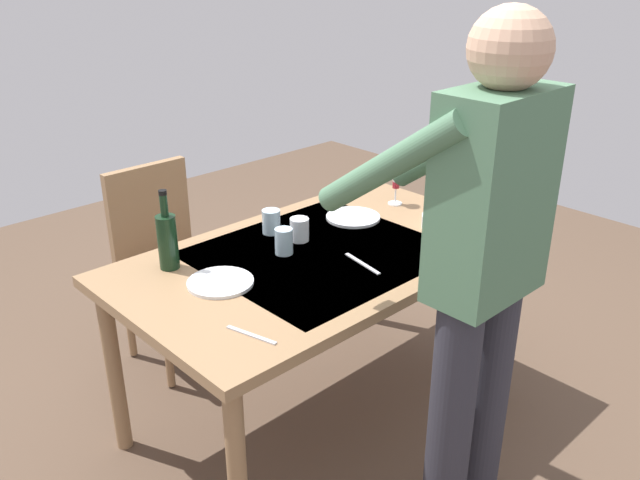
# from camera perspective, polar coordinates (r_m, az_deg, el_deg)

# --- Properties ---
(ground_plane) EXTENTS (6.00, 6.00, 0.00)m
(ground_plane) POSITION_cam_1_polar(r_m,az_deg,el_deg) (2.92, 0.00, -14.51)
(ground_plane) COLOR brown
(dining_table) EXTENTS (1.55, 0.91, 0.75)m
(dining_table) POSITION_cam_1_polar(r_m,az_deg,el_deg) (2.55, 0.00, -2.56)
(dining_table) COLOR #93704C
(dining_table) RESTS_ON ground_plane
(chair_near) EXTENTS (0.40, 0.40, 0.91)m
(chair_near) POSITION_cam_1_polar(r_m,az_deg,el_deg) (3.12, -13.25, -0.99)
(chair_near) COLOR brown
(chair_near) RESTS_ON ground_plane
(person_server) EXTENTS (0.42, 0.61, 1.69)m
(person_server) POSITION_cam_1_polar(r_m,az_deg,el_deg) (1.99, 13.56, -2.10)
(person_server) COLOR #2D2D38
(person_server) RESTS_ON ground_plane
(wine_bottle) EXTENTS (0.07, 0.07, 0.30)m
(wine_bottle) POSITION_cam_1_polar(r_m,az_deg,el_deg) (2.41, -12.97, 0.03)
(wine_bottle) COLOR black
(wine_bottle) RESTS_ON dining_table
(wine_glass_left) EXTENTS (0.07, 0.07, 0.15)m
(wine_glass_left) POSITION_cam_1_polar(r_m,az_deg,el_deg) (2.97, 6.54, 4.97)
(wine_glass_left) COLOR white
(wine_glass_left) RESTS_ON dining_table
(water_cup_near_left) EXTENTS (0.07, 0.07, 0.10)m
(water_cup_near_left) POSITION_cam_1_polar(r_m,az_deg,el_deg) (2.49, -3.13, -0.10)
(water_cup_near_left) COLOR silver
(water_cup_near_left) RESTS_ON dining_table
(water_cup_near_right) EXTENTS (0.07, 0.07, 0.10)m
(water_cup_near_right) POSITION_cam_1_polar(r_m,az_deg,el_deg) (2.67, -4.21, 1.59)
(water_cup_near_right) COLOR silver
(water_cup_near_right) RESTS_ON dining_table
(water_cup_far_left) EXTENTS (0.07, 0.07, 0.09)m
(water_cup_far_left) POSITION_cam_1_polar(r_m,az_deg,el_deg) (2.60, -1.78, 0.91)
(water_cup_far_left) COLOR silver
(water_cup_far_left) RESTS_ON dining_table
(serving_bowl_pasta) EXTENTS (0.30, 0.30, 0.07)m
(serving_bowl_pasta) POSITION_cam_1_polar(r_m,az_deg,el_deg) (2.77, 11.83, 1.57)
(serving_bowl_pasta) COLOR silver
(serving_bowl_pasta) RESTS_ON dining_table
(dinner_plate_near) EXTENTS (0.23, 0.23, 0.01)m
(dinner_plate_near) POSITION_cam_1_polar(r_m,az_deg,el_deg) (2.31, -8.55, -3.61)
(dinner_plate_near) COLOR silver
(dinner_plate_near) RESTS_ON dining_table
(dinner_plate_far) EXTENTS (0.23, 0.23, 0.01)m
(dinner_plate_far) POSITION_cam_1_polar(r_m,az_deg,el_deg) (2.83, 2.86, 1.97)
(dinner_plate_far) COLOR silver
(dinner_plate_far) RESTS_ON dining_table
(table_knife) EXTENTS (0.05, 0.20, 0.00)m
(table_knife) POSITION_cam_1_polar(r_m,az_deg,el_deg) (2.43, 3.66, -2.04)
(table_knife) COLOR silver
(table_knife) RESTS_ON dining_table
(table_fork) EXTENTS (0.06, 0.18, 0.00)m
(table_fork) POSITION_cam_1_polar(r_m,az_deg,el_deg) (2.01, -5.91, -8.11)
(table_fork) COLOR silver
(table_fork) RESTS_ON dining_table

